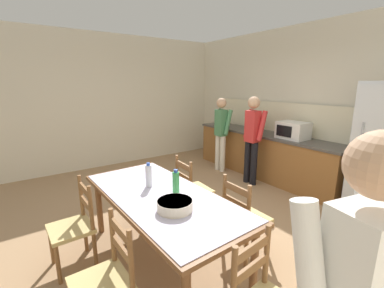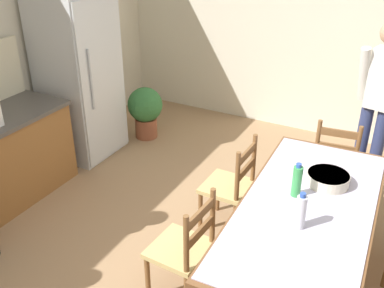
# 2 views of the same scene
# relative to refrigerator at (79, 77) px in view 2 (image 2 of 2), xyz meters

# --- Properties ---
(ground_plane) EXTENTS (8.32, 8.32, 0.00)m
(ground_plane) POSITION_rel_refrigerator_xyz_m (-1.38, -2.19, -0.94)
(ground_plane) COLOR #9E7A56
(wall_right) EXTENTS (0.12, 5.20, 2.90)m
(wall_right) POSITION_rel_refrigerator_xyz_m (1.88, -2.19, 0.51)
(wall_right) COLOR beige
(wall_right) RESTS_ON ground
(refrigerator) EXTENTS (0.75, 0.73, 1.89)m
(refrigerator) POSITION_rel_refrigerator_xyz_m (0.00, 0.00, 0.00)
(refrigerator) COLOR silver
(refrigerator) RESTS_ON ground
(dining_table) EXTENTS (2.10, 1.01, 0.76)m
(dining_table) POSITION_rel_refrigerator_xyz_m (-0.98, -2.91, -0.26)
(dining_table) COLOR brown
(dining_table) RESTS_ON ground
(bottle_near_centre) EXTENTS (0.07, 0.07, 0.27)m
(bottle_near_centre) POSITION_rel_refrigerator_xyz_m (-1.24, -2.92, -0.06)
(bottle_near_centre) COLOR silver
(bottle_near_centre) RESTS_ON dining_table
(bottle_off_centre) EXTENTS (0.07, 0.07, 0.27)m
(bottle_off_centre) POSITION_rel_refrigerator_xyz_m (-0.88, -2.79, -0.06)
(bottle_off_centre) COLOR green
(bottle_off_centre) RESTS_ON dining_table
(serving_bowl) EXTENTS (0.32, 0.32, 0.09)m
(serving_bowl) POSITION_rel_refrigerator_xyz_m (-0.62, -2.96, -0.14)
(serving_bowl) COLOR beige
(serving_bowl) RESTS_ON dining_table
(chair_side_far_right) EXTENTS (0.43, 0.41, 0.91)m
(chair_side_far_right) POSITION_rel_refrigerator_xyz_m (-0.55, -2.14, -0.50)
(chair_side_far_right) COLOR brown
(chair_side_far_right) RESTS_ON ground
(chair_side_far_left) EXTENTS (0.44, 0.42, 0.91)m
(chair_side_far_left) POSITION_rel_refrigerator_xyz_m (-1.48, -2.17, -0.50)
(chair_side_far_left) COLOR brown
(chair_side_far_left) RESTS_ON ground
(chair_head_end) EXTENTS (0.45, 0.46, 0.91)m
(chair_head_end) POSITION_rel_refrigerator_xyz_m (0.34, -2.85, -0.50)
(chair_head_end) COLOR brown
(chair_head_end) RESTS_ON ground
(person_by_table) EXTENTS (0.35, 0.47, 1.72)m
(person_by_table) POSITION_rel_refrigerator_xyz_m (0.89, -3.09, 0.03)
(person_by_table) COLOR navy
(person_by_table) RESTS_ON ground
(potted_plant) EXTENTS (0.44, 0.44, 0.67)m
(potted_plant) POSITION_rel_refrigerator_xyz_m (0.66, -0.43, -0.56)
(potted_plant) COLOR brown
(potted_plant) RESTS_ON ground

